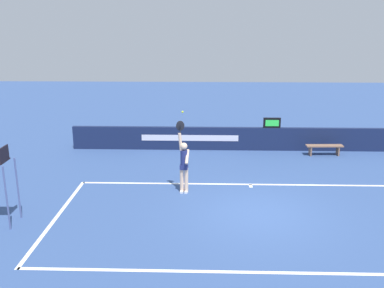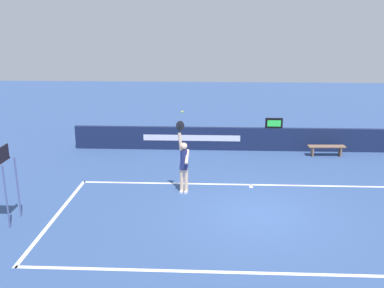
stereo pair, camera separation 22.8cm
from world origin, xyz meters
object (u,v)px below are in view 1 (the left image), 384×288
object	(u,v)px
tennis_ball	(183,112)
speed_display	(272,123)
courtside_bench_near	(324,147)
tennis_player	(184,163)

from	to	relation	value
tennis_ball	speed_display	bearing A→B (deg)	55.38
tennis_ball	courtside_bench_near	distance (m)	8.01
speed_display	courtside_bench_near	size ratio (longest dim) A/B	0.48
speed_display	tennis_player	xyz separation A→B (m)	(-3.73, -5.17, -0.23)
speed_display	courtside_bench_near	xyz separation A→B (m)	(2.23, -0.73, -0.93)
speed_display	tennis_ball	size ratio (longest dim) A/B	10.75
speed_display	courtside_bench_near	bearing A→B (deg)	-18.07
courtside_bench_near	speed_display	bearing A→B (deg)	161.93
speed_display	tennis_ball	distance (m)	6.79
tennis_player	tennis_ball	world-z (taller)	tennis_ball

